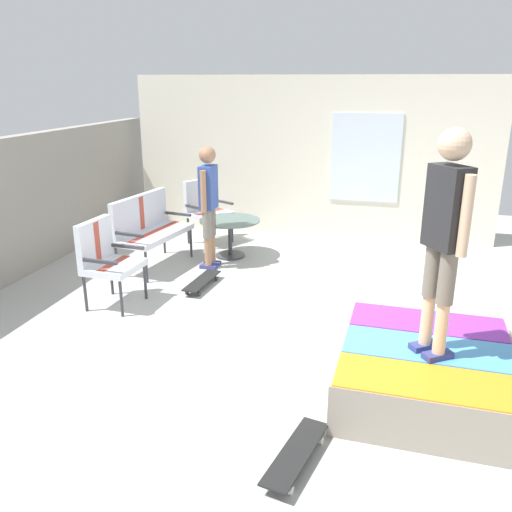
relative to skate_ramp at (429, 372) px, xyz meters
name	(u,v)px	position (x,y,z in m)	size (l,w,h in m)	color
ground_plane	(300,335)	(0.93, 1.24, -0.27)	(12.00, 12.00, 0.10)	#B2B2AD
house_facade	(311,157)	(4.72, 1.72, 1.09)	(0.23, 6.00, 2.62)	silver
skate_ramp	(429,372)	(0.00, 0.00, 0.00)	(1.66, 2.04, 0.44)	gray
patio_bench	(148,224)	(2.49, 3.69, 0.39)	(1.32, 0.74, 1.02)	#38383D
patio_chair_near_house	(205,205)	(3.82, 3.30, 0.39)	(0.81, 0.78, 1.02)	#38383D
patio_chair_by_wall	(105,255)	(1.10, 3.58, 0.39)	(0.66, 0.59, 1.02)	#38383D
patio_table	(230,230)	(3.17, 2.69, 0.18)	(0.90, 0.90, 0.57)	#38383D
person_watching	(209,198)	(2.66, 2.83, 0.77)	(0.48, 0.24, 1.70)	navy
person_skater	(445,227)	(-0.09, 0.01, 1.28)	(0.41, 0.36, 1.79)	navy
skateboard_by_bench	(202,281)	(1.87, 2.68, -0.14)	(0.81, 0.27, 0.10)	black
skateboard_spare	(296,453)	(-1.12, 0.93, -0.14)	(0.82, 0.37, 0.10)	black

